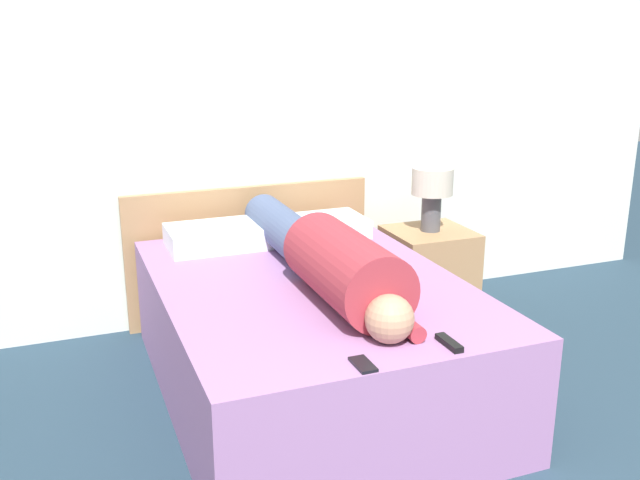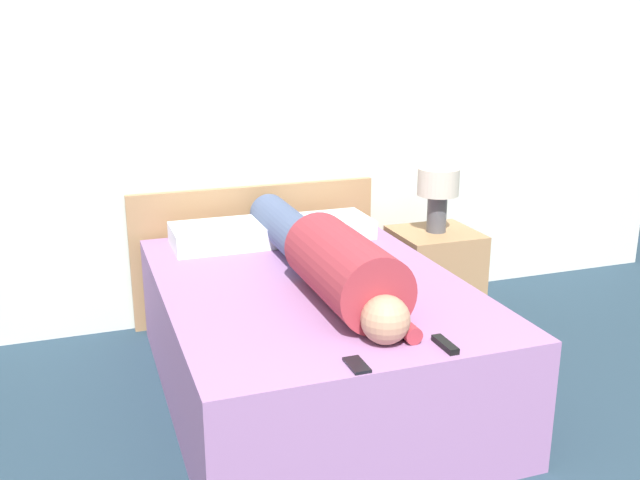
{
  "view_description": "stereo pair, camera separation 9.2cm",
  "coord_description": "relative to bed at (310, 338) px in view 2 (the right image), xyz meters",
  "views": [
    {
      "loc": [
        -1.12,
        -0.77,
        1.76
      ],
      "look_at": [
        -0.0,
        2.11,
        0.84
      ],
      "focal_mm": 40.0,
      "sensor_mm": 36.0,
      "label": 1
    },
    {
      "loc": [
        -1.03,
        -0.8,
        1.76
      ],
      "look_at": [
        -0.0,
        2.11,
        0.84
      ],
      "focal_mm": 40.0,
      "sensor_mm": 36.0,
      "label": 2
    }
  ],
  "objects": [
    {
      "name": "pillow_near_headboard",
      "position": [
        -0.28,
        0.72,
        0.35
      ],
      "size": [
        0.55,
        0.36,
        0.12
      ],
      "color": "white",
      "rests_on": "bed"
    },
    {
      "name": "nightstand",
      "position": [
        1.01,
        0.61,
        -0.01
      ],
      "size": [
        0.49,
        0.46,
        0.58
      ],
      "color": "#A37A51",
      "rests_on": "ground_plane"
    },
    {
      "name": "person_lying",
      "position": [
        0.05,
        -0.08,
        0.44
      ],
      "size": [
        0.33,
        1.78,
        0.33
      ],
      "color": "tan",
      "rests_on": "bed"
    },
    {
      "name": "bed",
      "position": [
        0.0,
        0.0,
        0.0
      ],
      "size": [
        1.41,
        1.95,
        0.59
      ],
      "color": "#936699",
      "rests_on": "ground_plane"
    },
    {
      "name": "table_lamp",
      "position": [
        1.01,
        0.61,
        0.54
      ],
      "size": [
        0.25,
        0.25,
        0.39
      ],
      "color": "#4C4C51",
      "rests_on": "nightstand"
    },
    {
      "name": "pillow_second",
      "position": [
        0.33,
        0.72,
        0.35
      ],
      "size": [
        0.52,
        0.36,
        0.11
      ],
      "color": "white",
      "rests_on": "bed"
    },
    {
      "name": "wall_back",
      "position": [
        0.0,
        1.13,
        1.01
      ],
      "size": [
        6.09,
        0.06,
        2.6
      ],
      "color": "silver",
      "rests_on": "ground_plane"
    },
    {
      "name": "headboard",
      "position": [
        0.0,
        1.06,
        0.12
      ],
      "size": [
        1.53,
        0.04,
        0.84
      ],
      "color": "#A37A51",
      "rests_on": "ground_plane"
    },
    {
      "name": "cell_phone",
      "position": [
        -0.13,
        -0.9,
        0.3
      ],
      "size": [
        0.06,
        0.13,
        0.01
      ],
      "color": "black",
      "rests_on": "bed"
    },
    {
      "name": "tv_remote",
      "position": [
        0.25,
        -0.87,
        0.31
      ],
      "size": [
        0.04,
        0.15,
        0.02
      ],
      "color": "black",
      "rests_on": "bed"
    }
  ]
}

